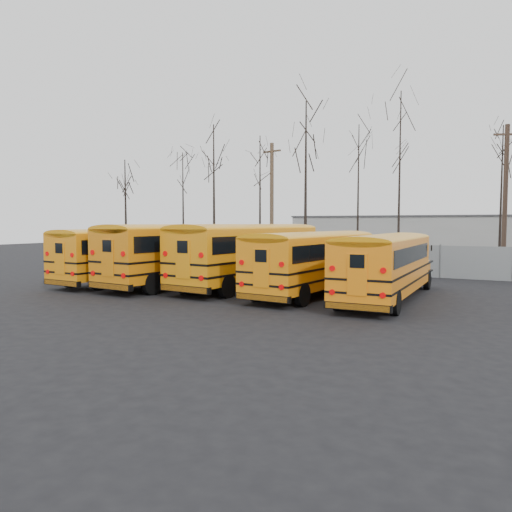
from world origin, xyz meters
The scene contains 18 objects.
ground centered at (0.00, 0.00, 0.00)m, with size 120.00×120.00×0.00m, color black.
fence centered at (0.00, 12.00, 1.00)m, with size 40.00×0.04×2.00m, color gray.
distant_building centered at (2.00, 32.00, 2.00)m, with size 22.00×8.00×4.00m, color #ACACA7.
bus_a centered at (-7.18, 1.47, 1.82)m, with size 3.36×11.28×3.11m.
bus_b centered at (-3.81, 1.79, 1.98)m, with size 3.86×12.26×3.38m.
bus_c centered at (-0.18, 2.63, 1.98)m, with size 3.89×12.29×3.38m.
bus_d centered at (3.78, 1.70, 1.77)m, with size 3.41×10.98×3.03m.
bus_e centered at (7.22, 1.30, 1.73)m, with size 2.64×10.62×2.96m.
utility_pole_left centered at (-4.86, 14.59, 4.91)m, with size 1.68×0.52×9.55m.
utility_pole_right centered at (11.35, 17.21, 5.11)m, with size 1.67×0.83×9.95m.
tree_0 centered at (-18.99, 13.68, 4.50)m, with size 0.26×0.26×9.01m, color black.
tree_1 centered at (-14.80, 16.59, 4.86)m, with size 0.26×0.26×9.73m, color black.
tree_2 centered at (-10.36, 14.85, 5.76)m, with size 0.26×0.26×11.52m, color black.
tree_3 centered at (-5.93, 14.67, 5.11)m, with size 0.26×0.26×10.21m, color black.
tree_4 centered at (-2.17, 14.94, 6.26)m, with size 0.26×0.26×12.52m, color black.
tree_5 centered at (1.52, 16.23, 5.33)m, with size 0.26×0.26×10.67m, color black.
tree_6 centered at (4.81, 14.97, 6.21)m, with size 0.26×0.26×12.43m, color black.
tree_7 centered at (11.08, 17.81, 5.02)m, with size 0.26×0.26×10.04m, color black.
Camera 1 is at (12.33, -20.40, 3.39)m, focal length 35.00 mm.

